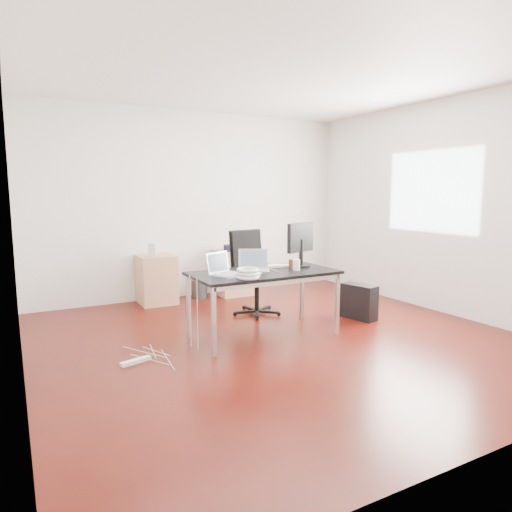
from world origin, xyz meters
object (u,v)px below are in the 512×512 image
office_chair (253,268)px  pc_tower (359,302)px  desk (264,276)px  filing_cabinet_right (233,272)px  filing_cabinet_left (157,279)px

office_chair → pc_tower: (1.05, -0.89, -0.39)m
desk → filing_cabinet_right: bearing=73.7°
office_chair → filing_cabinet_right: size_ratio=1.54×
desk → filing_cabinet_right: 2.15m
office_chair → filing_cabinet_right: (0.24, 1.12, -0.26)m
desk → pc_tower: bearing=1.3°
filing_cabinet_right → filing_cabinet_left: bearing=180.0°
filing_cabinet_right → pc_tower: filing_cabinet_right is taller
filing_cabinet_left → pc_tower: size_ratio=1.56×
office_chair → filing_cabinet_left: size_ratio=1.54×
filing_cabinet_right → desk: bearing=-106.3°
desk → filing_cabinet_left: (-0.62, 2.04, -0.33)m
desk → office_chair: office_chair is taller
office_chair → pc_tower: bearing=-48.5°
desk → filing_cabinet_right: size_ratio=2.29×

